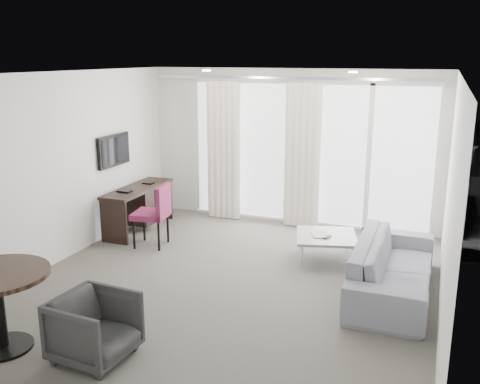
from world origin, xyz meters
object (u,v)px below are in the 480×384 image
(round_table, at_px, (0,311))
(coffee_table, at_px, (326,248))
(rattan_chair_a, at_px, (347,185))
(desk, at_px, (139,209))
(tub_armchair, at_px, (95,328))
(rattan_chair_b, at_px, (391,193))
(sofa, at_px, (393,267))
(desk_chair, at_px, (150,215))

(round_table, relative_size, coffee_table, 1.23)
(coffee_table, relative_size, rattan_chair_a, 1.03)
(round_table, bearing_deg, desk, 100.75)
(tub_armchair, distance_m, coffee_table, 3.61)
(tub_armchair, xyz_separation_m, rattan_chair_b, (2.12, 5.87, 0.08))
(tub_armchair, relative_size, rattan_chair_a, 0.88)
(coffee_table, xyz_separation_m, rattan_chair_a, (-0.23, 3.00, 0.21))
(coffee_table, relative_size, rattan_chair_b, 1.03)
(tub_armchair, distance_m, sofa, 3.54)
(desk, relative_size, desk_chair, 1.61)
(coffee_table, xyz_separation_m, rattan_chair_b, (0.61, 2.59, 0.21))
(sofa, bearing_deg, tub_armchair, 135.42)
(rattan_chair_b, bearing_deg, desk, -139.50)
(desk, distance_m, desk_chair, 0.83)
(desk_chair, height_order, rattan_chair_a, desk_chair)
(coffee_table, distance_m, sofa, 1.24)
(round_table, height_order, sofa, round_table)
(round_table, bearing_deg, sofa, 38.12)
(desk_chair, height_order, round_table, desk_chair)
(coffee_table, bearing_deg, desk, 175.67)
(desk, distance_m, round_table, 3.76)
(rattan_chair_a, bearing_deg, sofa, -94.46)
(round_table, height_order, coffee_table, round_table)
(sofa, height_order, rattan_chair_a, rattan_chair_a)
(rattan_chair_a, distance_m, rattan_chair_b, 0.94)
(tub_armchair, bearing_deg, rattan_chair_a, -7.13)
(tub_armchair, height_order, sofa, sofa)
(desk, distance_m, rattan_chair_a, 4.03)
(desk_chair, distance_m, tub_armchair, 3.12)
(desk_chair, distance_m, coffee_table, 2.64)
(desk_chair, distance_m, rattan_chair_a, 4.11)
(desk, distance_m, coffee_table, 3.18)
(tub_armchair, xyz_separation_m, rattan_chair_a, (1.27, 6.28, 0.08))
(desk_chair, bearing_deg, rattan_chair_b, 34.22)
(round_table, xyz_separation_m, rattan_chair_b, (3.08, 6.05, -0.00))
(rattan_chair_b, bearing_deg, sofa, -75.21)
(desk_chair, bearing_deg, desk, 125.58)
(desk_chair, height_order, rattan_chair_b, desk_chair)
(round_table, xyz_separation_m, coffee_table, (2.46, 3.45, -0.22))
(rattan_chair_b, bearing_deg, coffee_table, -94.73)
(tub_armchair, relative_size, rattan_chair_b, 0.87)
(tub_armchair, bearing_deg, coffee_table, -20.38)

